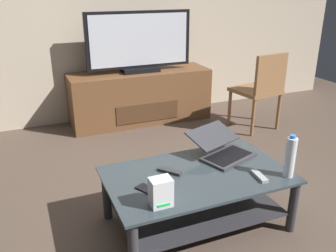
% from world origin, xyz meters
% --- Properties ---
extents(ground_plane, '(7.68, 7.68, 0.00)m').
position_xyz_m(ground_plane, '(0.00, 0.00, 0.00)').
color(ground_plane, '#4C3D33').
extents(coffee_table, '(1.18, 0.70, 0.39)m').
position_xyz_m(coffee_table, '(0.00, -0.07, 0.27)').
color(coffee_table, '#2D383D').
rests_on(coffee_table, ground).
extents(media_cabinet, '(1.62, 0.50, 0.60)m').
position_xyz_m(media_cabinet, '(0.30, 1.98, 0.30)').
color(media_cabinet, brown).
rests_on(media_cabinet, ground).
extents(television, '(1.20, 0.20, 0.67)m').
position_xyz_m(television, '(0.30, 1.96, 0.92)').
color(television, black).
rests_on(television, media_cabinet).
extents(dining_chair, '(0.50, 0.50, 0.86)m').
position_xyz_m(dining_chair, '(1.42, 1.21, 0.49)').
color(dining_chair, brown).
rests_on(dining_chair, ground).
extents(laptop, '(0.47, 0.48, 0.17)m').
position_xyz_m(laptop, '(0.28, 0.11, 0.44)').
color(laptop, '#333338').
rests_on(laptop, coffee_table).
extents(router_box, '(0.12, 0.10, 0.17)m').
position_xyz_m(router_box, '(-0.35, -0.30, 0.47)').
color(router_box, silver).
rests_on(router_box, coffee_table).
extents(water_bottle_near, '(0.07, 0.07, 0.28)m').
position_xyz_m(water_bottle_near, '(0.52, -0.31, 0.52)').
color(water_bottle_near, silver).
rests_on(water_bottle_near, coffee_table).
extents(cell_phone, '(0.13, 0.16, 0.01)m').
position_xyz_m(cell_phone, '(-0.37, -0.13, 0.39)').
color(cell_phone, black).
rests_on(cell_phone, coffee_table).
extents(tv_remote, '(0.06, 0.16, 0.02)m').
position_xyz_m(tv_remote, '(0.34, -0.26, 0.40)').
color(tv_remote, '#99999E').
rests_on(tv_remote, coffee_table).
extents(soundbar_remote, '(0.14, 0.15, 0.02)m').
position_xyz_m(soundbar_remote, '(-0.16, 0.02, 0.40)').
color(soundbar_remote, '#2D2D30').
rests_on(soundbar_remote, coffee_table).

